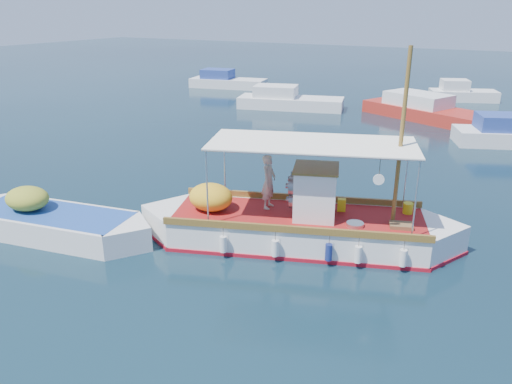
% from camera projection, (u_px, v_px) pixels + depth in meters
% --- Properties ---
extents(ground, '(160.00, 160.00, 0.00)m').
position_uv_depth(ground, '(273.00, 245.00, 15.40)').
color(ground, black).
rests_on(ground, ground).
extents(fishing_caique, '(9.57, 5.01, 6.17)m').
position_uv_depth(fishing_caique, '(295.00, 226.00, 15.43)').
color(fishing_caique, white).
rests_on(fishing_caique, ground).
extents(dinghy, '(7.06, 2.84, 1.75)m').
position_uv_depth(dinghy, '(52.00, 224.00, 15.98)').
color(dinghy, white).
rests_on(dinghy, ground).
extents(bg_boat_nw, '(7.77, 4.22, 1.80)m').
position_uv_depth(bg_boat_nw, '(287.00, 101.00, 35.76)').
color(bg_boat_nw, silver).
rests_on(bg_boat_nw, ground).
extents(bg_boat_n, '(10.22, 6.72, 1.80)m').
position_uv_depth(bg_boat_n, '(432.00, 113.00, 31.97)').
color(bg_boat_n, '#AA261C').
rests_on(bg_boat_n, ground).
extents(bg_boat_far_w, '(7.05, 3.60, 1.80)m').
position_uv_depth(bg_boat_far_w, '(226.00, 82.00, 44.86)').
color(bg_boat_far_w, silver).
rests_on(bg_boat_far_w, ground).
extents(bg_boat_far_n, '(5.31, 3.61, 1.80)m').
position_uv_depth(bg_boat_far_n, '(461.00, 94.00, 38.68)').
color(bg_boat_far_n, silver).
rests_on(bg_boat_far_n, ground).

